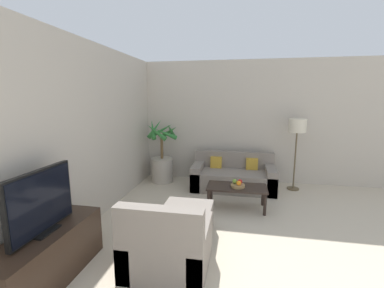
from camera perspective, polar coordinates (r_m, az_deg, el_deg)
name	(u,v)px	position (r m, az deg, el deg)	size (l,w,h in m)	color
wall_back	(285,123)	(5.97, 20.06, 4.48)	(7.88, 0.06, 2.70)	#BCB2A3
wall_left	(49,144)	(3.44, -29.19, 0.06)	(0.06, 8.07, 2.70)	#BCB2A3
tv_console	(47,257)	(3.22, -29.53, -21.04)	(0.46, 1.32, 0.55)	#332319
television	(41,202)	(2.97, -30.50, -11.05)	(0.18, 0.82, 0.65)	black
potted_palm	(162,161)	(5.83, -6.65, -3.80)	(0.70, 0.77, 1.43)	#ADA393
sofa_loveseat	(233,177)	(5.50, 9.15, -7.17)	(1.69, 0.83, 0.73)	gray
floor_lamp	(297,129)	(5.57, 22.34, 3.01)	(0.34, 0.34, 1.47)	brown
coffee_table	(237,189)	(4.52, 9.89, -9.88)	(1.01, 0.50, 0.39)	black
fruit_bowl	(238,186)	(4.47, 10.14, -9.11)	(0.24, 0.24, 0.05)	#997A4C
apple_red	(240,182)	(4.48, 10.62, -8.21)	(0.08, 0.08, 0.08)	red
apple_green	(235,181)	(4.49, 9.45, -8.15)	(0.08, 0.08, 0.08)	olive
orange_fruit	(239,183)	(4.40, 10.33, -8.53)	(0.08, 0.08, 0.08)	orange
armchair	(167,246)	(3.06, -5.47, -21.58)	(0.89, 0.83, 0.84)	gray
ottoman	(188,217)	(3.82, -0.82, -15.93)	(0.68, 0.46, 0.39)	gray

